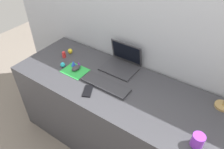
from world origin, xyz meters
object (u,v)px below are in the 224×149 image
(toy_figurine_yellow, at_px, (70,51))
(toy_figurine_purple, at_px, (79,64))
(toy_figurine_blue, at_px, (73,64))
(laptop, at_px, (122,62))
(toy_figurine_cyan, at_px, (63,65))
(toy_figurine_red, at_px, (64,54))
(cell_phone, at_px, (88,91))
(mouse, at_px, (76,68))
(coffee_mug, at_px, (198,140))
(keyboard, at_px, (106,84))

(toy_figurine_yellow, distance_m, toy_figurine_purple, 0.23)
(toy_figurine_blue, bearing_deg, laptop, 33.11)
(toy_figurine_purple, bearing_deg, laptop, 31.84)
(toy_figurine_yellow, xyz_separation_m, toy_figurine_purple, (0.20, -0.11, -0.01))
(toy_figurine_cyan, height_order, toy_figurine_red, toy_figurine_red)
(toy_figurine_cyan, distance_m, toy_figurine_blue, 0.09)
(toy_figurine_yellow, height_order, toy_figurine_purple, toy_figurine_yellow)
(toy_figurine_yellow, height_order, toy_figurine_blue, toy_figurine_blue)
(cell_phone, distance_m, toy_figurine_cyan, 0.41)
(laptop, distance_m, toy_figurine_blue, 0.43)
(mouse, bearing_deg, toy_figurine_yellow, 143.38)
(toy_figurine_cyan, distance_m, toy_figurine_yellow, 0.22)
(coffee_mug, height_order, toy_figurine_red, coffee_mug)
(coffee_mug, distance_m, toy_figurine_cyan, 1.23)
(cell_phone, bearing_deg, mouse, 121.55)
(laptop, bearing_deg, coffee_mug, -27.89)
(cell_phone, xyz_separation_m, toy_figurine_purple, (-0.28, 0.22, 0.01))
(cell_phone, relative_size, toy_figurine_purple, 3.57)
(toy_figurine_cyan, xyz_separation_m, toy_figurine_purple, (0.10, 0.10, -0.00))
(laptop, xyz_separation_m, toy_figurine_blue, (-0.36, -0.24, -0.03))
(cell_phone, bearing_deg, toy_figurine_purple, 115.18)
(coffee_mug, relative_size, toy_figurine_blue, 1.61)
(keyboard, xyz_separation_m, toy_figurine_cyan, (-0.46, -0.01, 0.01))
(keyboard, distance_m, toy_figurine_yellow, 0.59)
(cell_phone, height_order, coffee_mug, coffee_mug)
(mouse, relative_size, coffee_mug, 1.09)
(toy_figurine_red, distance_m, toy_figurine_purple, 0.20)
(toy_figurine_red, bearing_deg, mouse, -20.42)
(toy_figurine_cyan, relative_size, toy_figurine_red, 0.70)
(mouse, xyz_separation_m, toy_figurine_red, (-0.23, 0.08, 0.01))
(toy_figurine_blue, bearing_deg, toy_figurine_cyan, -137.90)
(toy_figurine_red, bearing_deg, laptop, 18.85)
(laptop, height_order, coffee_mug, laptop)
(toy_figurine_red, distance_m, toy_figurine_yellow, 0.08)
(keyboard, height_order, toy_figurine_yellow, toy_figurine_yellow)
(toy_figurine_red, xyz_separation_m, toy_figurine_blue, (0.17, -0.06, -0.01))
(laptop, xyz_separation_m, cell_phone, (-0.05, -0.42, -0.05))
(toy_figurine_yellow, bearing_deg, coffee_mug, -13.63)
(toy_figurine_blue, bearing_deg, toy_figurine_red, 161.88)
(toy_figurine_cyan, height_order, toy_figurine_yellow, toy_figurine_yellow)
(coffee_mug, relative_size, toy_figurine_purple, 2.45)
(keyboard, relative_size, toy_figurine_cyan, 9.02)
(cell_phone, height_order, toy_figurine_purple, toy_figurine_purple)
(toy_figurine_blue, distance_m, toy_figurine_purple, 0.05)
(keyboard, relative_size, coffee_mug, 4.67)
(coffee_mug, bearing_deg, mouse, 172.05)
(toy_figurine_red, bearing_deg, cell_phone, -26.49)
(coffee_mug, bearing_deg, toy_figurine_cyan, 174.44)
(coffee_mug, height_order, toy_figurine_blue, coffee_mug)
(keyboard, distance_m, coffee_mug, 0.78)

